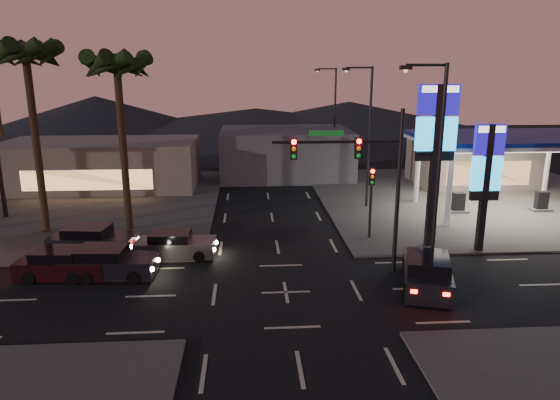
{
  "coord_description": "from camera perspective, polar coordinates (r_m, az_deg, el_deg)",
  "views": [
    {
      "loc": [
        -1.66,
        -20.61,
        9.61
      ],
      "look_at": [
        0.08,
        5.04,
        3.0
      ],
      "focal_mm": 32.0,
      "sensor_mm": 36.0,
      "label": 1
    }
  ],
  "objects": [
    {
      "name": "pylon_sign_tall",
      "position": [
        28.21,
        17.41,
        7.22
      ],
      "size": [
        2.2,
        0.35,
        9.0
      ],
      "color": "black",
      "rests_on": "ground"
    },
    {
      "name": "traffic_signal_mast",
      "position": [
        23.65,
        9.45,
        3.54
      ],
      "size": [
        6.1,
        0.39,
        8.0
      ],
      "color": "black",
      "rests_on": "ground"
    },
    {
      "name": "hill_center",
      "position": [
        80.99,
        -2.72,
        9.02
      ],
      "size": [
        60.0,
        60.0,
        4.0
      ],
      "primitive_type": "cone",
      "color": "black",
      "rests_on": "ground"
    },
    {
      "name": "palm_a",
      "position": [
        30.99,
        -18.08,
        13.4
      ],
      "size": [
        4.41,
        4.41,
        10.86
      ],
      "color": "black",
      "rests_on": "ground"
    },
    {
      "name": "streetlight_far",
      "position": [
        49.5,
        6.06,
        9.83
      ],
      "size": [
        2.14,
        0.25,
        10.0
      ],
      "color": "black",
      "rests_on": "ground"
    },
    {
      "name": "building_far_west",
      "position": [
        45.01,
        -19.78,
        3.83
      ],
      "size": [
        16.0,
        8.0,
        4.0
      ],
      "primitive_type": "cube",
      "color": "#726B5B",
      "rests_on": "ground"
    },
    {
      "name": "car_lane_b_mid",
      "position": [
        29.07,
        -20.63,
        -4.38
      ],
      "size": [
        4.81,
        2.43,
        1.52
      ],
      "color": "black",
      "rests_on": "ground"
    },
    {
      "name": "car_lane_b_front",
      "position": [
        27.3,
        -11.92,
        -5.07
      ],
      "size": [
        4.34,
        1.98,
        1.39
      ],
      "color": "#535255",
      "rests_on": "ground"
    },
    {
      "name": "ground",
      "position": [
        22.8,
        0.67,
        -10.51
      ],
      "size": [
        140.0,
        140.0,
        0.0
      ],
      "primitive_type": "plane",
      "color": "black",
      "rests_on": "ground"
    },
    {
      "name": "hill_right",
      "position": [
        82.62,
        7.87,
        9.35
      ],
      "size": [
        50.0,
        50.0,
        5.0
      ],
      "primitive_type": "cone",
      "color": "black",
      "rests_on": "ground"
    },
    {
      "name": "gas_station",
      "position": [
        37.37,
        24.51,
        6.17
      ],
      "size": [
        12.2,
        8.2,
        5.47
      ],
      "color": "silver",
      "rests_on": "ground"
    },
    {
      "name": "suv_station",
      "position": [
        23.98,
        16.43,
        -7.92
      ],
      "size": [
        3.26,
        5.11,
        1.59
      ],
      "color": "black",
      "rests_on": "ground"
    },
    {
      "name": "building_far_mid",
      "position": [
        47.34,
        0.6,
        5.42
      ],
      "size": [
        12.0,
        9.0,
        4.4
      ],
      "primitive_type": "cube",
      "color": "#4C4C51",
      "rests_on": "ground"
    },
    {
      "name": "car_lane_a_front",
      "position": [
        25.56,
        -19.09,
        -6.84
      ],
      "size": [
        4.66,
        2.19,
        1.48
      ],
      "color": "black",
      "rests_on": "ground"
    },
    {
      "name": "pedestal_signal",
      "position": [
        29.28,
        10.38,
        0.98
      ],
      "size": [
        0.32,
        0.39,
        4.3
      ],
      "color": "black",
      "rests_on": "ground"
    },
    {
      "name": "car_lane_a_mid",
      "position": [
        26.29,
        -23.56,
        -6.75
      ],
      "size": [
        4.45,
        2.09,
        1.42
      ],
      "color": "black",
      "rests_on": "ground"
    },
    {
      "name": "convenience_store",
      "position": [
        46.65,
        21.16,
        4.06
      ],
      "size": [
        10.0,
        6.0,
        4.0
      ],
      "primitive_type": "cube",
      "color": "#726B5B",
      "rests_on": "ground"
    },
    {
      "name": "hill_left",
      "position": [
        84.18,
        -20.23,
        9.05
      ],
      "size": [
        40.0,
        40.0,
        6.0
      ],
      "primitive_type": "cone",
      "color": "black",
      "rests_on": "ground"
    },
    {
      "name": "corner_lot_nw",
      "position": [
        40.46,
        -24.51,
        -0.56
      ],
      "size": [
        24.0,
        24.0,
        0.12
      ],
      "primitive_type": "cube",
      "color": "#47443F",
      "rests_on": "ground"
    },
    {
      "name": "streetlight_near",
      "position": [
        23.53,
        17.29,
        4.24
      ],
      "size": [
        2.14,
        0.25,
        10.0
      ],
      "color": "black",
      "rests_on": "ground"
    },
    {
      "name": "pylon_sign_short",
      "position": [
        28.56,
        22.55,
        3.32
      ],
      "size": [
        1.6,
        0.35,
        7.0
      ],
      "color": "black",
      "rests_on": "ground"
    },
    {
      "name": "palm_b",
      "position": [
        32.54,
        -26.97,
        13.54
      ],
      "size": [
        4.41,
        4.41,
        11.46
      ],
      "color": "black",
      "rests_on": "ground"
    },
    {
      "name": "streetlight_mid",
      "position": [
        35.84,
        9.88,
        7.97
      ],
      "size": [
        2.14,
        0.25,
        10.0
      ],
      "color": "black",
      "rests_on": "ground"
    },
    {
      "name": "corner_lot_ne",
      "position": [
        41.76,
        21.26,
        0.2
      ],
      "size": [
        24.0,
        24.0,
        0.12
      ],
      "primitive_type": "cube",
      "color": "#47443F",
      "rests_on": "ground"
    }
  ]
}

